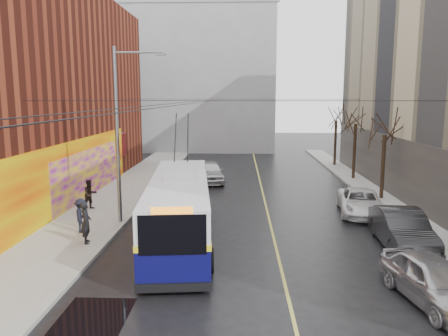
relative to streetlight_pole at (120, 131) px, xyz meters
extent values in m
plane|color=black|center=(6.14, -10.00, -4.85)|extent=(140.00, 140.00, 0.00)
cube|color=gray|center=(-1.86, 2.00, -4.77)|extent=(4.00, 60.00, 0.15)
cube|color=gray|center=(15.14, 2.00, -4.77)|extent=(2.00, 60.00, 0.15)
cube|color=#BFB74C|center=(7.64, 4.00, -4.84)|extent=(0.12, 50.00, 0.01)
cube|color=#DA4304|center=(-3.82, 0.00, -2.85)|extent=(0.08, 28.00, 4.00)
cube|color=#8705A7|center=(-3.78, 6.00, -3.25)|extent=(0.06, 12.00, 3.20)
cube|color=#4C4742|center=(16.11, 4.00, -2.85)|extent=(0.06, 36.00, 4.00)
cube|color=gray|center=(0.14, 35.00, 4.15)|extent=(20.00, 12.00, 18.00)
cylinder|color=slate|center=(-0.16, 0.00, -0.35)|extent=(0.20, 0.20, 9.00)
cube|color=#580C0C|center=(0.19, 0.00, -0.65)|extent=(0.04, 0.60, 1.10)
cylinder|color=slate|center=(1.04, 0.00, 3.85)|extent=(2.40, 0.10, 0.10)
cube|color=slate|center=(2.14, 0.00, 3.75)|extent=(0.50, 0.22, 0.12)
cylinder|color=black|center=(2.34, 5.00, 1.35)|extent=(0.02, 60.00, 0.02)
cylinder|color=black|center=(3.34, 5.00, 1.35)|extent=(0.02, 60.00, 0.02)
cylinder|color=black|center=(6.14, -4.00, 1.55)|extent=(18.00, 0.02, 0.02)
cylinder|color=black|center=(6.14, 12.00, 1.55)|extent=(18.00, 0.02, 0.02)
cylinder|color=black|center=(15.14, 6.00, -2.75)|extent=(0.24, 0.24, 4.20)
cylinder|color=black|center=(15.14, 13.00, -2.61)|extent=(0.24, 0.24, 4.48)
cylinder|color=black|center=(15.14, 20.00, -2.66)|extent=(0.24, 0.24, 4.37)
cube|color=black|center=(1.64, -10.19, -4.84)|extent=(2.06, 3.62, 0.01)
ellipsoid|color=slate|center=(4.50, -0.09, 3.05)|extent=(0.44, 0.20, 0.12)
ellipsoid|color=slate|center=(6.56, -0.62, 3.23)|extent=(0.44, 0.20, 0.12)
ellipsoid|color=slate|center=(1.29, 1.68, 1.02)|extent=(0.44, 0.20, 0.12)
cube|color=#090944|center=(3.28, -2.42, -3.93)|extent=(3.64, 11.79, 1.45)
cube|color=silver|center=(3.28, -2.42, -2.58)|extent=(3.64, 11.79, 1.26)
cube|color=yellow|center=(3.28, -2.42, -3.20)|extent=(3.68, 11.83, 0.21)
cube|color=black|center=(3.85, -8.20, -2.72)|extent=(2.22, 0.26, 1.35)
cube|color=black|center=(2.71, 3.36, -2.72)|extent=(2.22, 0.26, 1.16)
cube|color=black|center=(2.01, -2.55, -2.67)|extent=(1.08, 10.58, 0.97)
cube|color=black|center=(4.55, -2.30, -2.67)|extent=(1.08, 10.58, 0.97)
cube|color=silver|center=(3.18, -1.46, -1.80)|extent=(1.63, 3.02, 0.29)
cube|color=black|center=(3.85, -8.24, -4.51)|extent=(2.51, 0.36, 0.29)
cylinder|color=black|center=(2.40, -6.39, -4.36)|extent=(0.38, 0.99, 0.97)
cylinder|color=black|center=(4.91, -6.14, -4.36)|extent=(0.38, 0.99, 0.97)
cylinder|color=black|center=(1.65, 1.30, -4.36)|extent=(0.38, 0.99, 0.97)
cylinder|color=black|center=(4.15, 1.55, -4.36)|extent=(0.38, 0.99, 0.97)
cylinder|color=black|center=(2.51, 1.87, -0.40)|extent=(0.39, 3.35, 2.38)
cylinder|color=black|center=(3.19, 1.94, -0.40)|extent=(0.39, 3.35, 2.38)
imported|color=#ACACB0|center=(12.21, -8.32, -4.09)|extent=(2.51, 4.69, 1.52)
imported|color=#242426|center=(13.14, -3.05, -4.01)|extent=(2.04, 5.17, 1.68)
imported|color=silver|center=(12.86, 2.49, -4.15)|extent=(2.97, 5.27, 1.39)
imported|color=#BCBDC1|center=(3.72, 11.58, -4.03)|extent=(2.63, 5.04, 1.64)
imported|color=black|center=(-0.74, -3.37, -3.76)|extent=(0.62, 0.78, 1.88)
imported|color=black|center=(-2.58, 2.51, -3.83)|extent=(1.05, 1.06, 1.73)
imported|color=black|center=(-1.54, -1.82, -3.88)|extent=(0.91, 1.20, 1.64)
camera|label=1|loc=(6.00, -21.73, 1.69)|focal=35.00mm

